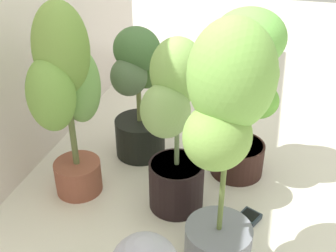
% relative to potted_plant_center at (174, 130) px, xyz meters
% --- Properties ---
extents(ground_plane, '(8.00, 8.00, 0.00)m').
position_rel_potted_plant_center_xyz_m(ground_plane, '(0.00, -0.10, -0.40)').
color(ground_plane, silver).
rests_on(ground_plane, ground).
extents(potted_plant_center, '(0.35, 0.30, 0.77)m').
position_rel_potted_plant_center_xyz_m(potted_plant_center, '(0.00, 0.00, 0.00)').
color(potted_plant_center, black).
rests_on(potted_plant_center, ground).
extents(potted_plant_back_center, '(0.40, 0.30, 0.88)m').
position_rel_potted_plant_center_xyz_m(potted_plant_back_center, '(-0.00, 0.46, 0.11)').
color(potted_plant_back_center, brown).
rests_on(potted_plant_back_center, ground).
extents(potted_plant_front_right, '(0.47, 0.39, 0.81)m').
position_rel_potted_plant_center_xyz_m(potted_plant_front_right, '(0.34, -0.24, 0.10)').
color(potted_plant_front_right, '#341D18').
rests_on(potted_plant_front_right, ground).
extents(potted_plant_back_right, '(0.36, 0.26, 0.68)m').
position_rel_potted_plant_center_xyz_m(potted_plant_back_right, '(0.37, 0.28, -0.05)').
color(potted_plant_back_right, black).
rests_on(potted_plant_back_right, ground).
extents(potted_plant_front_left, '(0.34, 0.30, 0.94)m').
position_rel_potted_plant_center_xyz_m(potted_plant_front_left, '(-0.27, -0.23, 0.16)').
color(potted_plant_front_left, slate).
rests_on(potted_plant_front_left, ground).
extents(hygrometer_box, '(0.11, 0.11, 0.03)m').
position_rel_potted_plant_center_xyz_m(hygrometer_box, '(0.01, -0.33, -0.38)').
color(hygrometer_box, '#283440').
rests_on(hygrometer_box, ground).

